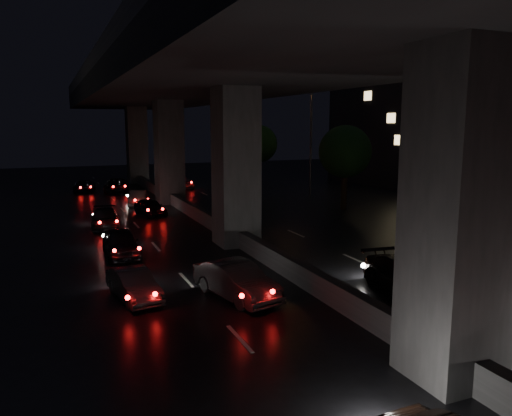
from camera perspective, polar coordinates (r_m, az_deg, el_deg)
ground at (r=21.64m, az=2.40°, el=-6.99°), size 120.00×120.00×0.00m
viaduct at (r=25.46m, az=-2.39°, el=14.46°), size 12.00×80.00×10.50m
median_barrier at (r=26.00m, az=-2.27°, el=-3.20°), size 0.45×70.00×0.85m
building_right_far at (r=52.81m, az=20.40°, el=10.40°), size 12.00×22.00×15.00m
tree_c at (r=36.66m, az=10.15°, el=6.32°), size 3.80×3.80×6.12m
tree_d at (r=50.84m, az=0.29°, el=7.32°), size 3.80×3.80×6.12m
streetlight_far at (r=41.77m, az=5.67°, el=8.80°), size 2.52×0.44×9.00m
car_3 at (r=19.18m, az=16.90°, el=-7.58°), size 2.30×4.58×1.28m
car_4 at (r=18.42m, az=-13.80°, el=-8.50°), size 1.63×3.38×1.07m
car_5 at (r=18.01m, az=-2.26°, el=-8.27°), size 2.28×4.14×1.29m
car_6 at (r=24.40m, az=-15.18°, el=-3.87°), size 1.52×3.75×1.27m
car_7 at (r=31.27m, az=-16.86°, el=-1.17°), size 1.95×4.04×1.13m
car_8 at (r=34.79m, az=-11.99°, el=0.09°), size 2.00×3.57×1.15m
car_9 at (r=39.34m, az=-13.36°, el=1.11°), size 2.03×3.65×1.14m
car_10 at (r=47.69m, az=-15.65°, el=2.50°), size 2.85×4.75×1.24m
car_11 at (r=48.68m, az=-19.02°, el=2.37°), size 2.30×4.03×1.06m
car_12 at (r=49.18m, az=-8.58°, el=2.98°), size 2.10×3.97×1.29m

